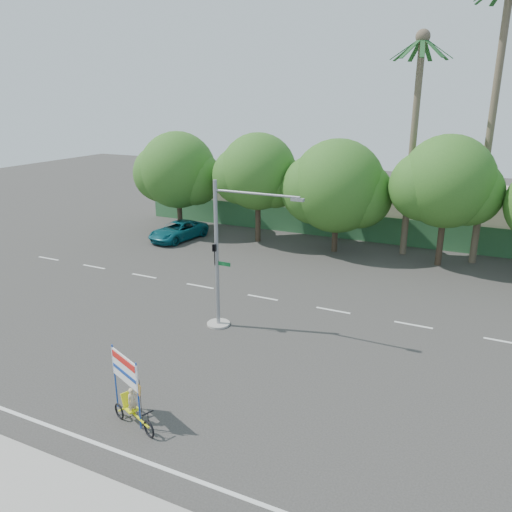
% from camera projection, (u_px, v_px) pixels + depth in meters
% --- Properties ---
extents(ground, '(120.00, 120.00, 0.00)m').
position_uv_depth(ground, '(224.00, 377.00, 19.57)').
color(ground, '#33302D').
rests_on(ground, ground).
extents(fence, '(38.00, 0.08, 2.00)m').
position_uv_depth(fence, '(361.00, 228.00, 37.74)').
color(fence, '#336B3D').
rests_on(fence, ground).
extents(building_left, '(12.00, 8.00, 4.00)m').
position_uv_depth(building_left, '(266.00, 194.00, 45.40)').
color(building_left, '#C2B79A').
rests_on(building_left, ground).
extents(building_right, '(14.00, 8.00, 3.60)m').
position_uv_depth(building_right, '(480.00, 216.00, 38.09)').
color(building_right, '#C2B79A').
rests_on(building_right, ground).
extents(tree_far_left, '(7.14, 6.00, 7.96)m').
position_uv_depth(tree_far_left, '(177.00, 172.00, 39.34)').
color(tree_far_left, '#473828').
rests_on(tree_far_left, ground).
extents(tree_left, '(6.66, 5.60, 8.07)m').
position_uv_depth(tree_left, '(257.00, 174.00, 36.38)').
color(tree_left, '#473828').
rests_on(tree_left, ground).
extents(tree_center, '(7.62, 6.40, 7.85)m').
position_uv_depth(tree_center, '(337.00, 189.00, 34.11)').
color(tree_center, '#473828').
rests_on(tree_center, ground).
extents(tree_right, '(6.90, 5.80, 8.36)m').
position_uv_depth(tree_right, '(446.00, 185.00, 31.00)').
color(tree_right, '#473828').
rests_on(tree_right, ground).
extents(palm_tall, '(3.73, 3.79, 17.45)m').
position_uv_depth(palm_tall, '(495.00, 97.00, 29.86)').
color(palm_tall, '#70604C').
rests_on(palm_tall, ground).
extents(palm_short, '(3.73, 3.79, 14.45)m').
position_uv_depth(palm_short, '(415.00, 123.00, 32.19)').
color(palm_short, '#70604C').
rests_on(palm_short, ground).
extents(traffic_signal, '(4.72, 1.10, 7.00)m').
position_uv_depth(traffic_signal, '(223.00, 269.00, 23.00)').
color(traffic_signal, gray).
rests_on(traffic_signal, ground).
extents(trike_billboard, '(2.35, 1.17, 2.48)m').
position_uv_depth(trike_billboard, '(130.00, 395.00, 16.64)').
color(trike_billboard, black).
rests_on(trike_billboard, ground).
extents(pickup_truck, '(3.09, 5.30, 1.39)m').
position_uv_depth(pickup_truck, '(178.00, 231.00, 38.09)').
color(pickup_truck, '#0E5A66').
rests_on(pickup_truck, ground).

